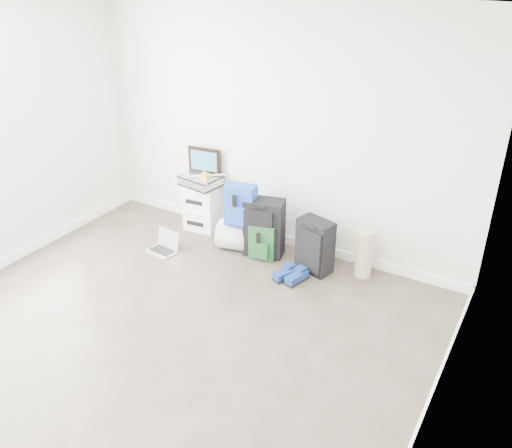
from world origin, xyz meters
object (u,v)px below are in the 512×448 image
Objects in this scene: laptop at (165,246)px; boxes_stack at (202,207)px; duffel_bag at (242,236)px; carry_on at (315,246)px; briefcase at (200,181)px; large_suitcase at (264,228)px.

boxes_stack is at bearing 91.90° from laptop.
carry_on is at bearing -12.26° from duffel_bag.
briefcase is at bearing 0.00° from boxes_stack.
laptop is at bearing -86.93° from briefcase.
briefcase reaches higher than large_suitcase.
boxes_stack is 0.97m from large_suitcase.
carry_on is 1.72m from laptop.
laptop is at bearing -102.06° from boxes_stack.
large_suitcase reaches higher than carry_on.
duffel_bag is at bearing -8.43° from briefcase.
large_suitcase is 1.94× the size of laptop.
duffel_bag is at bearing 38.46° from laptop.
briefcase is at bearing 156.08° from large_suitcase.
boxes_stack is 0.73m from duffel_bag.
large_suitcase reaches higher than duffel_bag.
briefcase is 1.01m from large_suitcase.
large_suitcase reaches higher than boxes_stack.
briefcase is 0.75× the size of carry_on.
carry_on is (0.89, 0.00, 0.13)m from duffel_bag.
duffel_bag is at bearing 172.90° from large_suitcase.
boxes_stack is 0.96× the size of carry_on.
carry_on is (1.58, -0.20, 0.01)m from boxes_stack.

